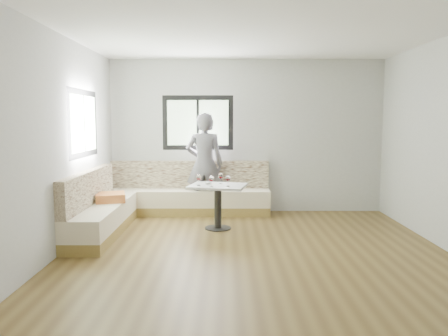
# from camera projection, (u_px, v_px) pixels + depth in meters

# --- Properties ---
(room) EXTENTS (5.01, 5.01, 2.81)m
(room) POSITION_uv_depth(u_px,v_px,m) (250.00, 143.00, 5.64)
(room) COLOR brown
(room) RESTS_ON ground
(banquette) EXTENTS (2.90, 2.80, 0.95)m
(banquette) POSITION_uv_depth(u_px,v_px,m) (154.00, 202.00, 7.31)
(banquette) COLOR olive
(banquette) RESTS_ON ground
(table) EXTENTS (0.97, 0.83, 0.70)m
(table) POSITION_uv_depth(u_px,v_px,m) (218.00, 196.00, 6.81)
(table) COLOR black
(table) RESTS_ON ground
(person) EXTENTS (0.68, 0.46, 1.83)m
(person) POSITION_uv_depth(u_px,v_px,m) (205.00, 164.00, 7.80)
(person) COLOR #58555C
(person) RESTS_ON ground
(olive_ramekin) EXTENTS (0.09, 0.09, 0.03)m
(olive_ramekin) POSITION_uv_depth(u_px,v_px,m) (208.00, 183.00, 6.82)
(olive_ramekin) COLOR white
(olive_ramekin) RESTS_ON table
(wine_glass_a) EXTENTS (0.08, 0.08, 0.18)m
(wine_glass_a) POSITION_uv_depth(u_px,v_px,m) (199.00, 177.00, 6.72)
(wine_glass_a) COLOR white
(wine_glass_a) RESTS_ON table
(wine_glass_b) EXTENTS (0.08, 0.08, 0.18)m
(wine_glass_b) POSITION_uv_depth(u_px,v_px,m) (211.00, 179.00, 6.57)
(wine_glass_b) COLOR white
(wine_glass_b) RESTS_ON table
(wine_glass_c) EXTENTS (0.08, 0.08, 0.18)m
(wine_glass_c) POSITION_uv_depth(u_px,v_px,m) (228.00, 178.00, 6.62)
(wine_glass_c) COLOR white
(wine_glass_c) RESTS_ON table
(wine_glass_d) EXTENTS (0.08, 0.08, 0.18)m
(wine_glass_d) POSITION_uv_depth(u_px,v_px,m) (221.00, 176.00, 6.89)
(wine_glass_d) COLOR white
(wine_glass_d) RESTS_ON table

